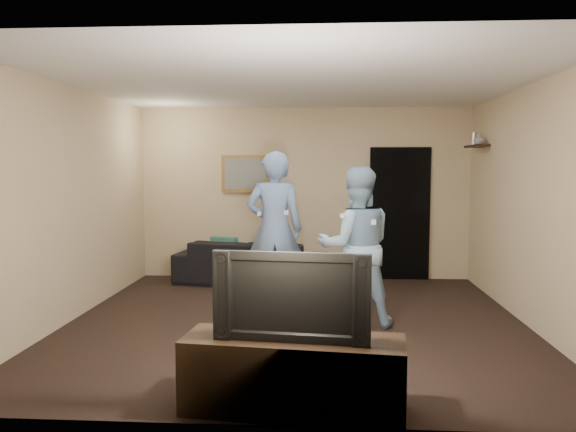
# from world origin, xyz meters

# --- Properties ---
(ground) EXTENTS (5.00, 5.00, 0.00)m
(ground) POSITION_xyz_m (0.00, 0.00, 0.00)
(ground) COLOR black
(ground) RESTS_ON ground
(ceiling) EXTENTS (5.00, 5.00, 0.04)m
(ceiling) POSITION_xyz_m (0.00, 0.00, 2.60)
(ceiling) COLOR silver
(ceiling) RESTS_ON wall_back
(wall_back) EXTENTS (5.00, 0.04, 2.60)m
(wall_back) POSITION_xyz_m (0.00, 2.50, 1.30)
(wall_back) COLOR #C8B185
(wall_back) RESTS_ON ground
(wall_front) EXTENTS (5.00, 0.04, 2.60)m
(wall_front) POSITION_xyz_m (0.00, -2.50, 1.30)
(wall_front) COLOR #C8B185
(wall_front) RESTS_ON ground
(wall_left) EXTENTS (0.04, 5.00, 2.60)m
(wall_left) POSITION_xyz_m (-2.50, 0.00, 1.30)
(wall_left) COLOR #C8B185
(wall_left) RESTS_ON ground
(wall_right) EXTENTS (0.04, 5.00, 2.60)m
(wall_right) POSITION_xyz_m (2.50, 0.00, 1.30)
(wall_right) COLOR #C8B185
(wall_right) RESTS_ON ground
(sofa) EXTENTS (2.27, 1.16, 0.63)m
(sofa) POSITION_xyz_m (-0.76, 2.03, 0.32)
(sofa) COLOR black
(sofa) RESTS_ON ground
(throw_pillow) EXTENTS (0.42, 0.25, 0.40)m
(throw_pillow) POSITION_xyz_m (-1.16, 2.03, 0.48)
(throw_pillow) COLOR #1C544A
(throw_pillow) RESTS_ON sofa
(painting_frame) EXTENTS (0.72, 0.05, 0.57)m
(painting_frame) POSITION_xyz_m (-0.90, 2.48, 1.60)
(painting_frame) COLOR olive
(painting_frame) RESTS_ON wall_back
(painting_canvas) EXTENTS (0.62, 0.01, 0.47)m
(painting_canvas) POSITION_xyz_m (-0.90, 2.45, 1.60)
(painting_canvas) COLOR slate
(painting_canvas) RESTS_ON painting_frame
(doorway) EXTENTS (0.90, 0.06, 2.00)m
(doorway) POSITION_xyz_m (1.45, 2.47, 1.00)
(doorway) COLOR black
(doorway) RESTS_ON ground
(light_switch) EXTENTS (0.08, 0.02, 0.12)m
(light_switch) POSITION_xyz_m (0.85, 2.48, 1.30)
(light_switch) COLOR silver
(light_switch) RESTS_ON wall_back
(wall_shelf) EXTENTS (0.20, 0.60, 0.03)m
(wall_shelf) POSITION_xyz_m (2.39, 1.80, 1.99)
(wall_shelf) COLOR black
(wall_shelf) RESTS_ON wall_right
(shelf_vase) EXTENTS (0.17, 0.17, 0.15)m
(shelf_vase) POSITION_xyz_m (2.39, 1.71, 2.08)
(shelf_vase) COLOR #A9A8AD
(shelf_vase) RESTS_ON wall_shelf
(shelf_figurine) EXTENTS (0.06, 0.06, 0.18)m
(shelf_figurine) POSITION_xyz_m (2.39, 1.95, 2.09)
(shelf_figurine) COLOR silver
(shelf_figurine) RESTS_ON wall_shelf
(tv_console) EXTENTS (1.59, 0.66, 0.55)m
(tv_console) POSITION_xyz_m (0.09, -2.26, 0.25)
(tv_console) COLOR black
(tv_console) RESTS_ON ground
(television) EXTENTS (1.09, 0.26, 0.62)m
(television) POSITION_xyz_m (0.09, -2.26, 0.84)
(television) COLOR black
(television) RESTS_ON tv_console
(wii_player_left) EXTENTS (0.71, 0.53, 1.90)m
(wii_player_left) POSITION_xyz_m (-0.30, 0.75, 0.95)
(wii_player_left) COLOR #6F91C0
(wii_player_left) RESTS_ON ground
(wii_player_right) EXTENTS (0.89, 0.73, 1.71)m
(wii_player_right) POSITION_xyz_m (0.65, -0.07, 0.86)
(wii_player_right) COLOR #91B7D3
(wii_player_right) RESTS_ON ground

